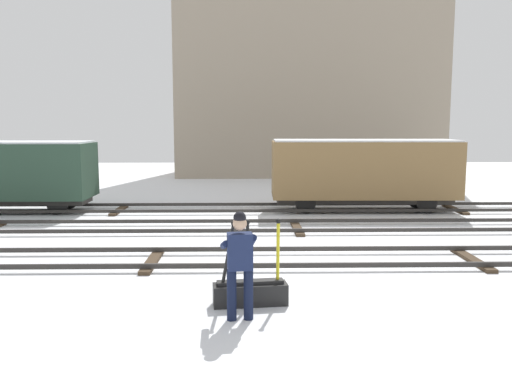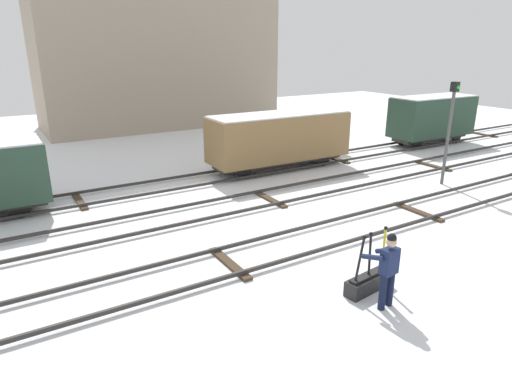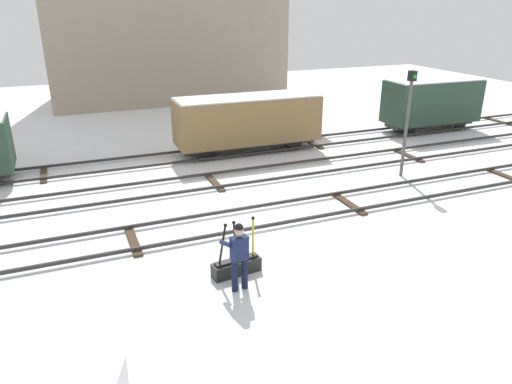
{
  "view_description": "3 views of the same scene",
  "coord_description": "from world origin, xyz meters",
  "px_view_note": "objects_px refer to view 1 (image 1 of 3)",
  "views": [
    {
      "loc": [
        -1.49,
        -11.28,
        3.02
      ],
      "look_at": [
        -1.25,
        0.12,
        1.54
      ],
      "focal_mm": 37.16,
      "sensor_mm": 36.0,
      "label": 1
    },
    {
      "loc": [
        -8.15,
        -8.98,
        5.33
      ],
      "look_at": [
        -1.79,
        1.56,
        1.2
      ],
      "focal_mm": 31.17,
      "sensor_mm": 36.0,
      "label": 2
    },
    {
      "loc": [
        -4.86,
        -12.49,
        6.31
      ],
      "look_at": [
        0.37,
        0.37,
        0.78
      ],
      "focal_mm": 33.85,
      "sensor_mm": 36.0,
      "label": 3
    }
  ],
  "objects_px": {
    "freight_car_mid_siding": "(364,170)",
    "rail_worker": "(240,259)",
    "switch_lever_frame": "(250,290)",
    "freight_car_back_track": "(8,172)"
  },
  "relations": [
    {
      "from": "freight_car_back_track",
      "to": "freight_car_mid_siding",
      "type": "relative_size",
      "value": 0.89
    },
    {
      "from": "switch_lever_frame",
      "to": "freight_car_back_track",
      "type": "distance_m",
      "value": 12.66
    },
    {
      "from": "rail_worker",
      "to": "freight_car_mid_siding",
      "type": "xyz_separation_m",
      "value": [
        4.18,
        10.24,
        0.47
      ]
    },
    {
      "from": "freight_car_back_track",
      "to": "freight_car_mid_siding",
      "type": "bearing_deg",
      "value": -0.08
    },
    {
      "from": "rail_worker",
      "to": "freight_car_back_track",
      "type": "relative_size",
      "value": 0.3
    },
    {
      "from": "switch_lever_frame",
      "to": "rail_worker",
      "type": "bearing_deg",
      "value": -111.42
    },
    {
      "from": "rail_worker",
      "to": "freight_car_mid_siding",
      "type": "distance_m",
      "value": 11.07
    },
    {
      "from": "switch_lever_frame",
      "to": "rail_worker",
      "type": "xyz_separation_m",
      "value": [
        -0.17,
        -0.65,
        0.71
      ]
    },
    {
      "from": "rail_worker",
      "to": "switch_lever_frame",
      "type": "bearing_deg",
      "value": 68.58
    },
    {
      "from": "freight_car_mid_siding",
      "to": "rail_worker",
      "type": "bearing_deg",
      "value": -111.08
    }
  ]
}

